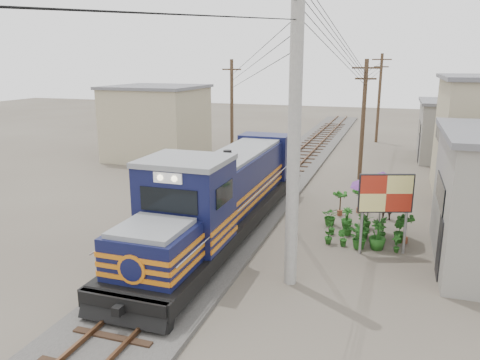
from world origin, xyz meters
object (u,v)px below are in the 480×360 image
(locomotive, at_px, (223,196))
(vendor, at_px, (387,202))
(billboard, at_px, (386,196))
(market_umbrella, at_px, (382,180))

(locomotive, xyz_separation_m, vendor, (6.22, 4.15, -0.85))
(locomotive, bearing_deg, vendor, 33.71)
(billboard, distance_m, vendor, 4.33)
(billboard, bearing_deg, locomotive, 161.81)
(locomotive, relative_size, billboard, 4.96)
(locomotive, relative_size, vendor, 9.45)
(locomotive, distance_m, vendor, 7.53)
(billboard, bearing_deg, vendor, 70.78)
(locomotive, xyz_separation_m, market_umbrella, (6.00, 1.50, 0.80))
(locomotive, bearing_deg, market_umbrella, 14.03)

